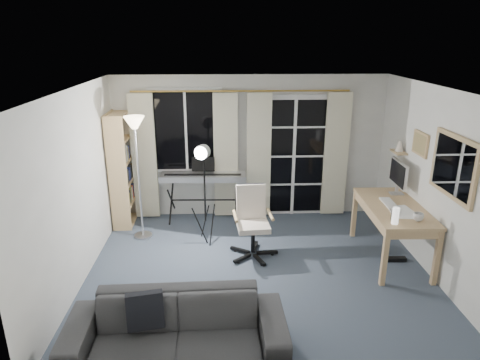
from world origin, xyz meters
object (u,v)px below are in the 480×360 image
office_chair (252,215)px  mug (418,216)px  keyboard_piano (203,178)px  sofa (176,322)px  desk (394,212)px  bookshelf (121,171)px  monitor (398,175)px  torchiere_lamp (136,142)px  studio_light (203,164)px

office_chair → mug: office_chair is taller
keyboard_piano → sofa: bearing=-90.6°
mug → sofa: (-2.90, -1.37, -0.44)m
office_chair → desk: 1.95m
mug → keyboard_piano: bearing=145.8°
bookshelf → sofa: 3.56m
keyboard_piano → bookshelf: bearing=178.6°
monitor → sofa: 3.85m
keyboard_piano → office_chair: keyboard_piano is taller
torchiere_lamp → desk: torchiere_lamp is taller
bookshelf → desk: (4.00, -1.45, -0.19)m
bookshelf → desk: bearing=-20.7°
bookshelf → torchiere_lamp: size_ratio=0.98×
torchiere_lamp → sofa: (0.80, -2.69, -1.11)m
keyboard_piano → mug: bearing=-32.4°
keyboard_piano → desk: size_ratio=0.95×
keyboard_piano → studio_light: studio_light is taller
bookshelf → monitor: 4.32m
office_chair → sofa: size_ratio=0.48×
torchiere_lamp → studio_light: bearing=-14.9°
bookshelf → keyboard_piano: size_ratio=1.32×
keyboard_piano → office_chair: 1.36m
desk → office_chair: bearing=174.5°
studio_light → mug: studio_light is taller
studio_light → monitor: (2.81, -0.10, -0.16)m
bookshelf → keyboard_piano: (1.34, -0.07, -0.11)m
bookshelf → desk: size_ratio=1.24×
office_chair → keyboard_piano: bearing=118.0°
monitor → mug: (-0.10, -0.95, -0.23)m
keyboard_piano → monitor: bearing=-16.1°
studio_light → desk: size_ratio=1.05×
studio_light → office_chair: studio_light is taller
torchiere_lamp → monitor: bearing=-5.5°
studio_light → desk: studio_light is taller
studio_light → mug: 2.94m
torchiere_lamp → sofa: size_ratio=0.90×
torchiere_lamp → sofa: torchiere_lamp is taller
office_chair → monitor: (2.13, 0.22, 0.50)m
office_chair → sofa: bearing=-117.0°
torchiere_lamp → sofa: bearing=-73.5°
bookshelf → monitor: bookshelf is taller
desk → bookshelf: bearing=161.5°
office_chair → mug: (2.03, -0.73, 0.26)m
studio_light → mug: (2.72, -1.06, -0.40)m
keyboard_piano → desk: (2.66, -1.37, -0.08)m
torchiere_lamp → monitor: (3.79, -0.37, -0.44)m
torchiere_lamp → desk: size_ratio=1.27×
sofa → keyboard_piano: bearing=86.1°
studio_light → office_chair: bearing=-4.2°
bookshelf → keyboard_piano: 1.35m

